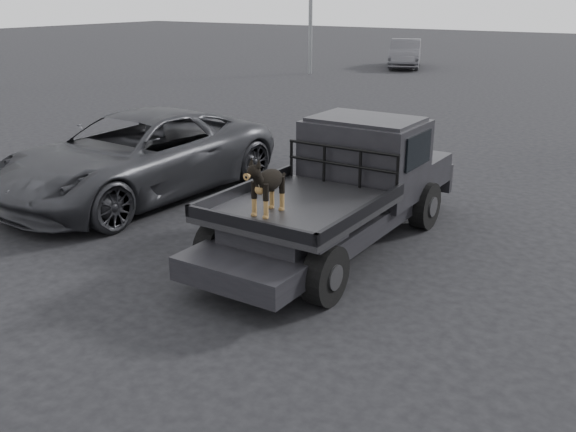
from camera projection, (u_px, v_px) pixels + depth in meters
The scene contains 7 objects.
ground at pixel (276, 274), 8.67m from camera, with size 120.00×120.00×0.00m, color black.
flatbed_ute at pixel (334, 217), 9.48m from camera, with size 2.00×5.40×0.92m, color black, non-canonical shape.
ute_cab at pixel (365, 146), 9.94m from camera, with size 1.72×1.30×0.88m, color black, non-canonical shape.
headache_rack at pixel (342, 166), 9.40m from camera, with size 1.80×0.08×0.55m, color black, non-canonical shape.
dog at pixel (268, 185), 8.14m from camera, with size 0.32×0.60×0.74m, color black, non-canonical shape.
parked_suv at pixel (137, 156), 11.76m from camera, with size 2.56×5.55×1.54m, color #2E2F33.
distant_car_a at pixel (405, 53), 32.37m from camera, with size 1.47×4.22×1.39m, color #434348.
Camera 1 is at (4.45, -6.55, 3.60)m, focal length 40.00 mm.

